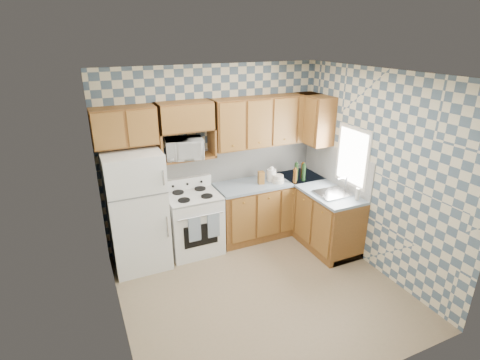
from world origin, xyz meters
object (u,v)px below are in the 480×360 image
at_px(refrigerator, 137,210).
at_px(electric_kettle, 271,175).
at_px(stove_body, 194,223).
at_px(microwave, 184,148).

bearing_deg(refrigerator, electric_kettle, 1.01).
relative_size(refrigerator, electric_kettle, 9.15).
xyz_separation_m(refrigerator, stove_body, (0.80, 0.03, -0.39)).
distance_m(stove_body, electric_kettle, 1.43).
bearing_deg(stove_body, microwave, 116.52).
xyz_separation_m(stove_body, electric_kettle, (1.31, 0.01, 0.56)).
xyz_separation_m(refrigerator, electric_kettle, (2.12, 0.04, 0.17)).
xyz_separation_m(stove_body, microwave, (-0.05, 0.10, 1.14)).
bearing_deg(electric_kettle, refrigerator, -178.99).
bearing_deg(electric_kettle, stove_body, -179.47).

